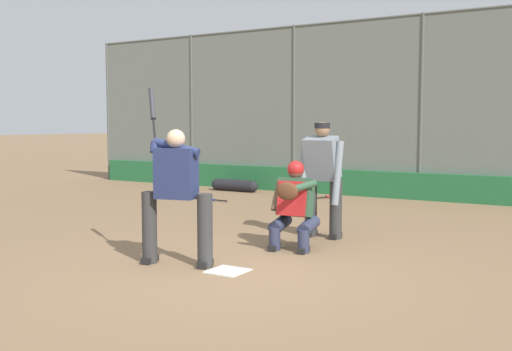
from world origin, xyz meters
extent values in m
plane|color=#846647|center=(0.00, 0.00, 0.00)|extent=(160.00, 160.00, 0.00)
cube|color=white|center=(0.00, 0.00, 0.01)|extent=(0.43, 0.43, 0.01)
cylinder|color=#515651|center=(0.00, -7.92, 2.11)|extent=(0.08, 0.08, 4.22)
cylinder|color=#515651|center=(3.26, -7.92, 2.11)|extent=(0.08, 0.08, 4.22)
cylinder|color=#515651|center=(6.52, -7.92, 2.11)|extent=(0.08, 0.08, 4.22)
cylinder|color=#515651|center=(9.78, -7.92, 2.11)|extent=(0.08, 0.08, 4.22)
cube|color=slate|center=(0.00, -7.92, 2.11)|extent=(19.57, 0.01, 4.22)
cylinder|color=#515651|center=(0.00, -7.92, 4.19)|extent=(19.57, 0.06, 0.06)
cube|color=#236638|center=(0.00, -7.82, 0.31)|extent=(19.18, 0.18, 0.62)
cylinder|color=#333333|center=(0.35, -0.04, 0.45)|extent=(0.19, 0.19, 0.89)
cube|color=black|center=(0.35, -0.04, 0.04)|extent=(0.17, 0.30, 0.08)
cylinder|color=#333333|center=(1.08, 0.13, 0.45)|extent=(0.19, 0.19, 0.89)
cube|color=black|center=(1.08, 0.13, 0.04)|extent=(0.17, 0.30, 0.08)
cube|color=navy|center=(0.72, 0.05, 1.13)|extent=(0.54, 0.38, 0.61)
sphere|color=tan|center=(0.72, 0.05, 1.55)|extent=(0.23, 0.23, 0.23)
cylinder|color=navy|center=(0.73, 0.02, 1.45)|extent=(0.63, 0.19, 0.23)
cylinder|color=navy|center=(1.01, 0.09, 1.45)|extent=(0.15, 0.18, 0.17)
sphere|color=black|center=(1.02, 0.07, 1.51)|extent=(0.04, 0.04, 0.04)
cylinder|color=black|center=(1.09, 0.01, 1.65)|extent=(0.17, 0.16, 0.30)
cylinder|color=#28282D|center=(1.24, -0.14, 1.99)|extent=(0.27, 0.25, 0.42)
cylinder|color=#2D334C|center=(-0.31, -1.37, 0.16)|extent=(0.16, 0.16, 0.32)
cylinder|color=#2D334C|center=(-0.28, -1.57, 0.34)|extent=(0.24, 0.49, 0.24)
cube|color=black|center=(-0.31, -1.37, 0.04)|extent=(0.13, 0.27, 0.08)
cylinder|color=#2D334C|center=(0.11, -1.32, 0.16)|extent=(0.16, 0.16, 0.32)
cylinder|color=#2D334C|center=(0.13, -1.52, 0.34)|extent=(0.24, 0.49, 0.24)
cube|color=black|center=(0.11, -1.32, 0.04)|extent=(0.13, 0.27, 0.08)
cube|color=#2D5138|center=(-0.07, -1.59, 0.71)|extent=(0.50, 0.42, 0.57)
cube|color=#B21E1E|center=(-0.09, -1.44, 0.71)|extent=(0.42, 0.18, 0.47)
sphere|color=brown|center=(-0.07, -1.59, 1.07)|extent=(0.21, 0.21, 0.21)
sphere|color=#B21E1E|center=(-0.07, -1.59, 1.11)|extent=(0.24, 0.24, 0.24)
cylinder|color=#2D5138|center=(-0.27, -1.36, 0.89)|extent=(0.24, 0.56, 0.16)
ellipsoid|color=#56331E|center=(-0.20, -1.10, 0.85)|extent=(0.31, 0.13, 0.24)
cylinder|color=brown|center=(0.20, -1.56, 0.74)|extent=(0.13, 0.33, 0.46)
cylinder|color=#333333|center=(-0.27, -2.53, 0.45)|extent=(0.19, 0.19, 0.90)
cube|color=black|center=(-0.27, -2.53, 0.04)|extent=(0.12, 0.28, 0.08)
cylinder|color=#333333|center=(0.14, -2.52, 0.45)|extent=(0.19, 0.19, 0.90)
cube|color=black|center=(0.14, -2.52, 0.04)|extent=(0.12, 0.28, 0.08)
cube|color=gray|center=(-0.06, -2.46, 1.22)|extent=(0.50, 0.44, 0.68)
sphere|color=#936B4C|center=(-0.06, -2.46, 1.65)|extent=(0.22, 0.22, 0.22)
cylinder|color=black|center=(-0.06, -2.46, 1.71)|extent=(0.24, 0.24, 0.08)
cylinder|color=gray|center=(-0.35, -2.40, 1.01)|extent=(0.15, 0.25, 0.95)
cylinder|color=gray|center=(0.22, -2.39, 1.01)|extent=(0.16, 0.25, 0.95)
sphere|color=black|center=(2.01, -6.66, 0.03)|extent=(0.04, 0.04, 0.04)
cylinder|color=black|center=(1.96, -6.82, 0.03)|extent=(0.12, 0.33, 0.03)
cylinder|color=maroon|center=(1.84, -7.19, 0.03)|extent=(0.20, 0.46, 0.07)
sphere|color=black|center=(3.49, -5.15, 0.03)|extent=(0.04, 0.04, 0.04)
cylinder|color=black|center=(3.67, -5.17, 0.03)|extent=(0.35, 0.05, 0.03)
cylinder|color=#334789|center=(4.08, -5.20, 0.03)|extent=(0.49, 0.10, 0.07)
cylinder|color=black|center=(4.56, -7.12, 0.15)|extent=(1.08, 0.30, 0.30)
sphere|color=black|center=(4.02, -7.12, 0.15)|extent=(0.30, 0.30, 0.30)
sphere|color=black|center=(5.10, -7.12, 0.15)|extent=(0.30, 0.30, 0.30)
camera|label=1|loc=(-3.86, 5.74, 1.73)|focal=42.00mm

